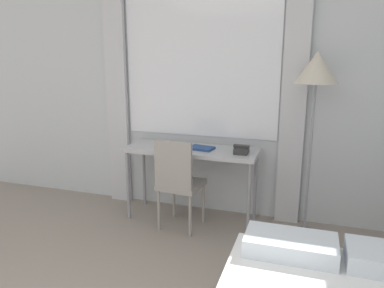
{
  "coord_description": "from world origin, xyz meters",
  "views": [
    {
      "loc": [
        1.15,
        -0.6,
        1.75
      ],
      "look_at": [
        0.15,
        2.52,
        0.93
      ],
      "focal_mm": 35.0,
      "sensor_mm": 36.0,
      "label": 1
    }
  ],
  "objects_px": {
    "book": "(201,148)",
    "telephone": "(241,150)",
    "standing_lamp": "(316,78)",
    "desk_chair": "(178,179)",
    "desk": "(192,155)"
  },
  "relations": [
    {
      "from": "telephone",
      "to": "desk",
      "type": "bearing_deg",
      "value": 175.35
    },
    {
      "from": "standing_lamp",
      "to": "desk_chair",
      "type": "bearing_deg",
      "value": -168.17
    },
    {
      "from": "desk",
      "to": "standing_lamp",
      "type": "relative_size",
      "value": 0.78
    },
    {
      "from": "desk",
      "to": "telephone",
      "type": "xyz_separation_m",
      "value": [
        0.52,
        -0.04,
        0.11
      ]
    },
    {
      "from": "standing_lamp",
      "to": "book",
      "type": "xyz_separation_m",
      "value": [
        -1.05,
        0.01,
        -0.72
      ]
    },
    {
      "from": "desk",
      "to": "telephone",
      "type": "distance_m",
      "value": 0.53
    },
    {
      "from": "desk",
      "to": "book",
      "type": "relative_size",
      "value": 5.1
    },
    {
      "from": "standing_lamp",
      "to": "book",
      "type": "bearing_deg",
      "value": 179.72
    },
    {
      "from": "desk_chair",
      "to": "telephone",
      "type": "distance_m",
      "value": 0.68
    },
    {
      "from": "desk",
      "to": "telephone",
      "type": "relative_size",
      "value": 8.81
    },
    {
      "from": "standing_lamp",
      "to": "book",
      "type": "relative_size",
      "value": 6.55
    },
    {
      "from": "standing_lamp",
      "to": "telephone",
      "type": "bearing_deg",
      "value": -177.43
    },
    {
      "from": "standing_lamp",
      "to": "book",
      "type": "distance_m",
      "value": 1.28
    },
    {
      "from": "desk_chair",
      "to": "book",
      "type": "xyz_separation_m",
      "value": [
        0.16,
        0.26,
        0.26
      ]
    },
    {
      "from": "book",
      "to": "telephone",
      "type": "bearing_deg",
      "value": -4.65
    }
  ]
}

